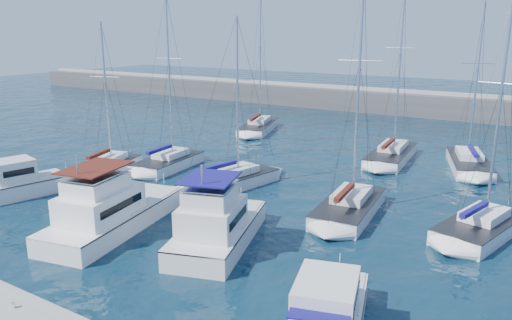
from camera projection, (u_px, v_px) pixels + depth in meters
The scene contains 16 objects.
ground at pixel (185, 233), 30.05m from camera, with size 220.00×220.00×0.00m, color black.
breakwater at pixel (417, 107), 72.39m from camera, with size 160.00×6.00×4.45m.
dock at pixel (15, 314), 20.96m from camera, with size 40.00×2.20×0.60m, color gray.
dock_cleat_centre at pixel (14, 305), 20.85m from camera, with size 0.16×0.16×0.25m, color silver.
motor_yacht_port_outer at pixel (22, 183), 36.77m from camera, with size 4.02×6.21×3.20m.
motor_yacht_port_inner at pixel (110, 213), 30.21m from camera, with size 5.66×11.11×4.69m.
motor_yacht_stbd_inner at pixel (216, 227), 28.07m from camera, with size 6.02×9.26×4.69m.
motor_yacht_stbd_outer at pixel (327, 316), 19.69m from camera, with size 4.39×7.00×3.20m.
sailboat_mid_a at pixel (107, 167), 42.61m from camera, with size 4.90×7.38×12.92m.
sailboat_mid_b at pixel (168, 162), 44.12m from camera, with size 3.71×7.37×15.28m.
sailboat_mid_c at pixel (231, 181), 38.77m from camera, with size 4.56×8.65×13.25m.
sailboat_mid_d at pixel (349, 207), 33.03m from camera, with size 4.02×8.34×16.08m.
sailboat_mid_e at pixel (480, 227), 29.61m from camera, with size 4.70×7.59×14.36m.
sailboat_back_a at pixel (258, 127), 60.40m from camera, with size 5.77×9.71×17.01m.
sailboat_back_b at pixel (391, 155), 46.89m from camera, with size 3.96×9.62×16.55m.
sailboat_back_c at pixel (469, 163), 43.97m from camera, with size 5.48×9.21×14.59m.
Camera 1 is at (18.51, -21.38, 11.88)m, focal length 35.00 mm.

